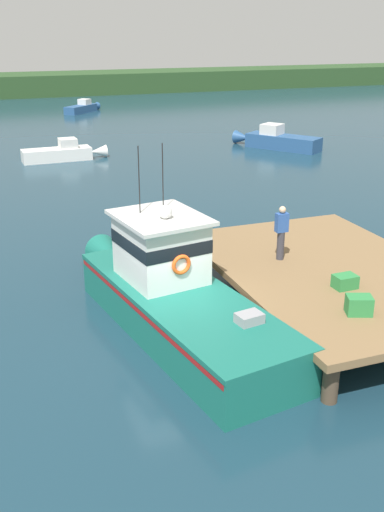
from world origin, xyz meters
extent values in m
plane|color=#193847|center=(0.00, 0.00, 0.00)|extent=(200.00, 200.00, 0.00)
cylinder|color=#4C3D2D|center=(2.20, -4.10, 0.50)|extent=(0.36, 0.36, 1.00)
cylinder|color=#4C3D2D|center=(2.20, 4.10, 0.50)|extent=(0.36, 0.36, 1.00)
cylinder|color=#4C3D2D|center=(7.40, 4.10, 0.50)|extent=(0.36, 0.36, 1.00)
cube|color=olive|center=(4.80, 0.00, 1.10)|extent=(6.00, 9.00, 0.20)
cube|color=#196B5B|center=(0.20, -0.18, 0.55)|extent=(3.78, 8.30, 1.10)
cone|color=#196B5B|center=(-0.61, 4.66, 0.55)|extent=(1.38, 1.96, 1.10)
cube|color=#A31919|center=(0.20, -0.18, 1.00)|extent=(3.78, 8.15, 0.12)
cube|color=#196B5B|center=(0.20, -0.18, 1.16)|extent=(3.82, 8.31, 0.12)
cube|color=silver|center=(0.00, 1.01, 2.00)|extent=(2.24, 2.48, 1.80)
cube|color=black|center=(0.00, 1.01, 2.31)|extent=(2.26, 2.51, 0.36)
cube|color=silver|center=(0.00, 1.01, 2.95)|extent=(2.52, 2.82, 0.10)
sphere|color=white|center=(0.05, 0.71, 3.18)|extent=(0.36, 0.36, 0.36)
cylinder|color=black|center=(-0.43, 1.44, 3.90)|extent=(0.03, 0.03, 1.80)
cylinder|color=black|center=(0.26, 1.56, 3.90)|extent=(0.03, 0.03, 1.80)
cube|color=#939399|center=(1.11, -2.26, 1.28)|extent=(0.66, 0.53, 0.36)
torus|color=orange|center=(0.27, -3.00, 1.16)|extent=(0.64, 0.64, 0.12)
torus|color=#EA5119|center=(0.19, -0.12, 2.00)|extent=(0.55, 0.19, 0.54)
cube|color=#2D8442|center=(4.35, -1.29, 1.38)|extent=(0.61, 0.45, 0.36)
cube|color=#2D8442|center=(3.79, -2.71, 1.43)|extent=(0.72, 0.63, 0.46)
cylinder|color=#383842|center=(3.74, 1.17, 1.63)|extent=(0.22, 0.22, 0.86)
cube|color=#2D56A8|center=(3.74, 1.17, 2.34)|extent=(0.36, 0.22, 0.56)
sphere|color=beige|center=(3.74, 1.17, 2.73)|extent=(0.20, 0.20, 0.20)
cube|color=#285184|center=(15.07, 21.76, 0.45)|extent=(4.10, 4.97, 0.90)
cone|color=#285184|center=(13.32, 24.31, 0.45)|extent=(1.44, 1.53, 0.90)
cube|color=silver|center=(14.58, 22.48, 1.24)|extent=(1.74, 1.73, 0.67)
cube|color=white|center=(0.39, 23.24, 0.37)|extent=(4.16, 1.47, 0.75)
cone|color=white|center=(2.95, 23.34, 0.37)|extent=(1.06, 0.79, 0.75)
cube|color=silver|center=(1.11, 23.27, 1.03)|extent=(1.07, 1.09, 0.56)
cube|color=#285184|center=(5.75, 44.28, 0.34)|extent=(3.52, 3.49, 0.68)
cone|color=#285184|center=(7.43, 45.92, 0.34)|extent=(1.15, 1.15, 0.68)
cube|color=silver|center=(6.22, 44.74, 0.94)|extent=(1.34, 1.34, 0.51)
cube|color=#284723|center=(0.00, 62.00, 1.20)|extent=(120.00, 8.00, 2.40)
camera|label=1|loc=(-4.47, -13.44, 7.68)|focal=41.97mm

